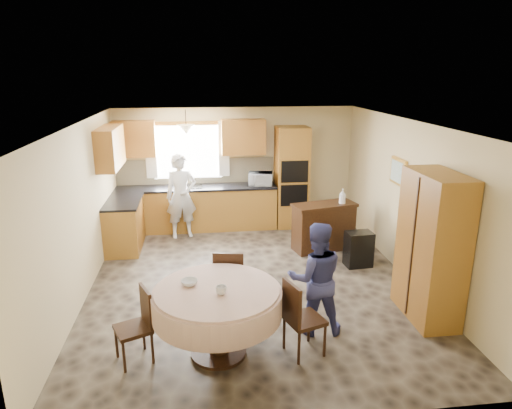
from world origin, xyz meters
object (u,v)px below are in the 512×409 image
Objects in this scene: cupboard at (431,247)px; oven_tower at (291,177)px; chair_right at (299,315)px; chair_left at (139,322)px; chair_back at (229,280)px; sideboard at (323,228)px; person_dining at (316,278)px; dining_table at (217,304)px; person_sink at (181,196)px.

oven_tower is at bearing 105.11° from cupboard.
cupboard is (1.07, -3.96, -0.06)m from oven_tower.
chair_left is at bearing 67.06° from chair_right.
chair_back reaches higher than chair_right.
oven_tower reaches higher than chair_right.
sideboard is 2.85m from person_dining.
chair_back reaches higher than sideboard.
dining_table reaches higher than sideboard.
chair_right is 0.56× the size of person_sink.
dining_table is 0.95m from chair_right.
cupboard is at bearing 10.71° from dining_table.
oven_tower is 1.61m from sideboard.
oven_tower is 2.34m from person_sink.
chair_back is (-1.90, -2.21, 0.12)m from sideboard.
chair_right is (-1.16, -3.18, 0.10)m from sideboard.
cupboard is 1.36× the size of person_dining.
person_dining is at bearing -97.23° from oven_tower.
person_dining reaches higher than chair_left.
cupboard reaches higher than person_sink.
dining_table is at bearing -169.29° from cupboard.
chair_back is 0.66× the size of person_dining.
dining_table is (-1.77, -4.50, -0.40)m from oven_tower.
oven_tower is at bearing 89.54° from sideboard.
sideboard is at bearing -32.98° from person_sink.
oven_tower is 1.26× the size of person_sink.
sideboard is 0.78× the size of dining_table.
person_sink is 1.14× the size of person_dining.
chair_right reaches higher than sideboard.
chair_left is 0.93× the size of chair_right.
person_dining is (0.31, 0.48, 0.22)m from chair_right.
oven_tower is at bearing 125.64° from chair_left.
oven_tower is 4.11m from cupboard.
cupboard is 3.81m from chair_left.
chair_right is at bearing -7.24° from dining_table.
chair_left reaches higher than dining_table.
chair_right is at bearing -100.23° from oven_tower.
chair_left is 0.90× the size of chair_back.
person_sink is 4.13m from person_dining.
dining_table is 0.88m from chair_back.
chair_back is (1.10, 0.82, 0.06)m from chair_left.
chair_right is at bearing -160.99° from cupboard.
person_sink is at bearing -169.79° from oven_tower.
oven_tower is 5.24m from chair_left.
oven_tower is 2.27× the size of chair_right.
person_sink is (-2.30, -0.41, -0.22)m from oven_tower.
chair_right is at bearing 61.94° from chair_left.
cupboard reaches higher than dining_table.
person_dining is (1.05, -0.49, 0.20)m from chair_back.
chair_back is 1.04× the size of chair_right.
chair_right reaches higher than chair_left.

